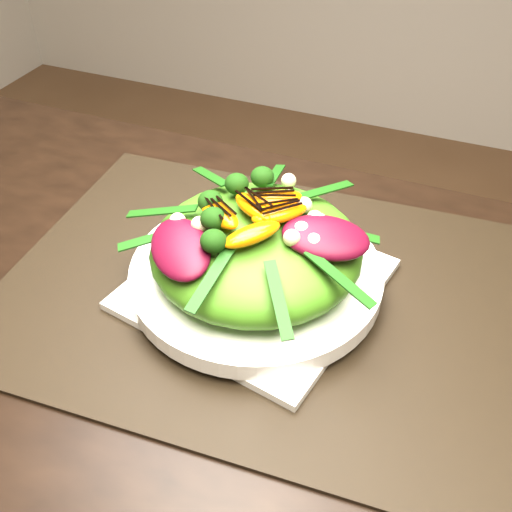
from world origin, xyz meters
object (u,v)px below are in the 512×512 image
at_px(dining_table, 305,475).
at_px(orange_segment, 248,200).
at_px(salad_bowl, 256,274).
at_px(placemat, 256,288).
at_px(plate_base, 256,284).
at_px(lettuce_mound, 256,249).

distance_m(dining_table, orange_segment, 0.27).
relative_size(dining_table, salad_bowl, 6.00).
distance_m(placemat, salad_bowl, 0.02).
relative_size(dining_table, plate_base, 6.87).
bearing_deg(orange_segment, placemat, -48.86).
bearing_deg(salad_bowl, dining_table, -56.45).
height_order(placemat, orange_segment, orange_segment).
bearing_deg(dining_table, orange_segment, 124.37).
bearing_deg(salad_bowl, lettuce_mound, 63.43).
relative_size(plate_base, salad_bowl, 0.87).
height_order(salad_bowl, lettuce_mound, lettuce_mound).
height_order(plate_base, salad_bowl, salad_bowl).
xyz_separation_m(plate_base, lettuce_mound, (0.00, -0.00, 0.05)).
relative_size(placemat, orange_segment, 9.15).
height_order(salad_bowl, orange_segment, orange_segment).
distance_m(placemat, orange_segment, 0.10).
xyz_separation_m(dining_table, orange_segment, (-0.13, 0.19, 0.12)).
bearing_deg(orange_segment, dining_table, -55.63).
relative_size(placemat, lettuce_mound, 2.46).
distance_m(salad_bowl, orange_segment, 0.08).
distance_m(lettuce_mound, orange_segment, 0.05).
xyz_separation_m(dining_table, placemat, (-0.12, 0.18, 0.02)).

